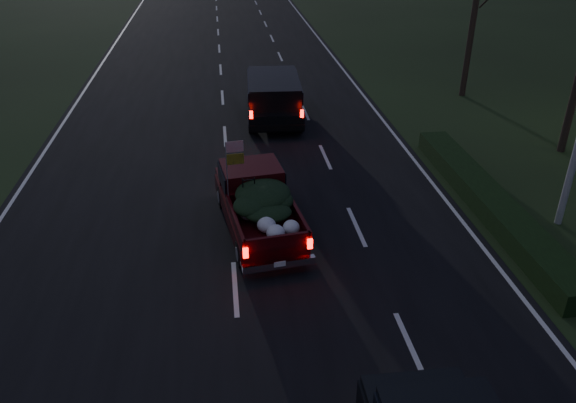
{
  "coord_description": "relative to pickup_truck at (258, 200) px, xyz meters",
  "views": [
    {
      "loc": [
        -0.07,
        -11.06,
        8.35
      ],
      "look_at": [
        1.53,
        1.89,
        1.3
      ],
      "focal_mm": 35.0,
      "sensor_mm": 36.0,
      "label": 1
    }
  ],
  "objects": [
    {
      "name": "pickup_truck",
      "position": [
        0.0,
        0.0,
        0.0
      ],
      "size": [
        2.37,
        4.86,
        2.45
      ],
      "rotation": [
        0.0,
        0.0,
        0.13
      ],
      "color": "#3B080B",
      "rests_on": "ground"
    },
    {
      "name": "lead_suv",
      "position": [
        1.36,
        8.98,
        0.21
      ],
      "size": [
        2.44,
        5.31,
        1.49
      ],
      "rotation": [
        0.0,
        0.0,
        -0.05
      ],
      "color": "black",
      "rests_on": "ground"
    },
    {
      "name": "hedge_row",
      "position": [
        7.02,
        0.22,
        -0.62
      ],
      "size": [
        1.0,
        10.0,
        0.6
      ],
      "primitive_type": "cube",
      "color": "black",
      "rests_on": "ground"
    },
    {
      "name": "ground",
      "position": [
        -0.78,
        -2.78,
        -0.92
      ],
      "size": [
        120.0,
        120.0,
        0.0
      ],
      "primitive_type": "plane",
      "color": "black",
      "rests_on": "ground"
    },
    {
      "name": "road_asphalt",
      "position": [
        -0.78,
        -2.78,
        -0.91
      ],
      "size": [
        14.0,
        120.0,
        0.02
      ],
      "primitive_type": "cube",
      "color": "black",
      "rests_on": "ground"
    }
  ]
}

